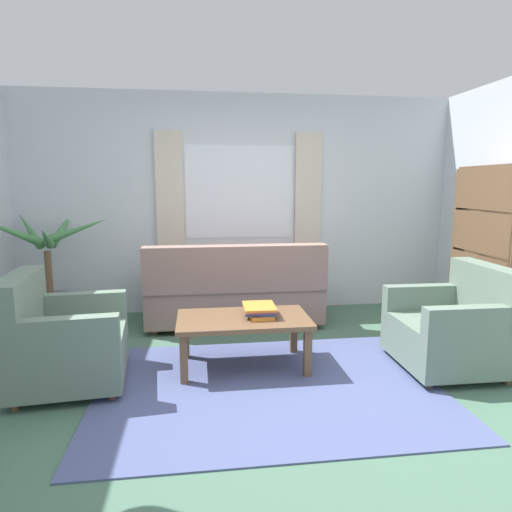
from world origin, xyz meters
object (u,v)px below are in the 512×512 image
object	(u,v)px
armchair_left	(61,341)
book_stack_on_table	(260,310)
couch	(234,292)
potted_plant	(50,283)
armchair_right	(455,328)
coffee_table	(243,324)
bookshelf	(490,262)

from	to	relation	value
armchair_left	book_stack_on_table	world-z (taller)	armchair_left
couch	armchair_left	world-z (taller)	couch
potted_plant	couch	bearing A→B (deg)	-6.25
armchair_right	armchair_left	bearing A→B (deg)	-91.11
armchair_right	book_stack_on_table	size ratio (longest dim) A/B	2.58
coffee_table	armchair_left	bearing A→B (deg)	-173.95
potted_plant	armchair_left	bearing A→B (deg)	-70.24
armchair_right	coffee_table	distance (m)	1.77
armchair_right	bookshelf	xyz separation A→B (m)	(0.75, 0.65, 0.43)
coffee_table	potted_plant	world-z (taller)	potted_plant
armchair_left	potted_plant	distance (m)	1.65
armchair_left	potted_plant	bearing A→B (deg)	14.51
coffee_table	potted_plant	xyz separation A→B (m)	(-1.97, 1.40, 0.09)
armchair_right	book_stack_on_table	xyz separation A→B (m)	(-1.61, 0.27, 0.13)
armchair_left	coffee_table	xyz separation A→B (m)	(1.42, 0.15, 0.03)
armchair_right	coffee_table	xyz separation A→B (m)	(-1.75, 0.25, 0.03)
couch	bookshelf	world-z (taller)	bookshelf
couch	bookshelf	bearing A→B (deg)	162.65
armchair_left	coffee_table	world-z (taller)	armchair_left
coffee_table	couch	bearing A→B (deg)	88.87
bookshelf	couch	bearing A→B (deg)	72.65
coffee_table	bookshelf	size ratio (longest dim) A/B	0.64
book_stack_on_table	potted_plant	size ratio (longest dim) A/B	0.26
couch	bookshelf	size ratio (longest dim) A/B	1.10
potted_plant	bookshelf	distance (m)	4.59
couch	armchair_left	bearing A→B (deg)	42.66
book_stack_on_table	bookshelf	world-z (taller)	bookshelf
book_stack_on_table	potted_plant	distance (m)	2.52
potted_plant	bookshelf	world-z (taller)	bookshelf
armchair_right	book_stack_on_table	bearing A→B (deg)	-98.76
book_stack_on_table	couch	bearing A→B (deg)	95.85
potted_plant	bookshelf	size ratio (longest dim) A/B	0.76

